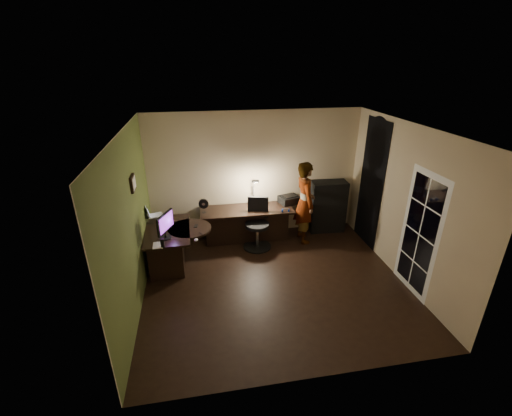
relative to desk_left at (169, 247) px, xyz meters
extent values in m
cube|color=black|center=(1.83, -0.93, -0.38)|extent=(4.50, 4.00, 0.01)
cube|color=silver|center=(1.83, -0.93, 2.33)|extent=(4.50, 4.00, 0.01)
cube|color=tan|center=(1.83, 1.08, 0.97)|extent=(4.50, 0.01, 2.70)
cube|color=tan|center=(1.83, -2.93, 0.97)|extent=(4.50, 0.01, 2.70)
cube|color=tan|center=(-0.42, -0.93, 0.97)|extent=(0.01, 4.00, 2.70)
cube|color=tan|center=(4.08, -0.93, 0.97)|extent=(0.01, 4.00, 2.70)
cube|color=#4E5D28|center=(-0.41, -0.93, 0.97)|extent=(0.00, 4.00, 2.70)
cube|color=black|center=(4.07, 0.22, 0.92)|extent=(0.01, 0.90, 2.60)
cube|color=white|center=(4.07, -1.48, 0.67)|extent=(0.02, 0.92, 2.10)
cube|color=black|center=(-0.39, -0.48, 1.47)|extent=(0.04, 0.30, 0.25)
cube|color=black|center=(0.00, 0.00, 0.00)|extent=(0.83, 1.32, 0.75)
cube|color=black|center=(1.59, 0.70, -0.01)|extent=(1.95, 0.70, 0.73)
cube|color=black|center=(3.44, 0.85, 0.21)|extent=(0.80, 0.43, 1.17)
cube|color=silver|center=(-0.28, 0.40, 0.43)|extent=(0.26, 0.22, 0.11)
cube|color=silver|center=(-0.24, 0.40, 0.60)|extent=(0.39, 0.38, 0.21)
cube|color=black|center=(-0.01, -0.32, 0.55)|extent=(0.31, 0.51, 0.34)
ellipsoid|color=silver|center=(0.51, -0.51, 0.39)|extent=(0.09, 0.11, 0.04)
cube|color=black|center=(0.52, 0.05, 0.38)|extent=(0.09, 0.14, 0.01)
cube|color=black|center=(0.61, -0.28, 0.38)|extent=(0.08, 0.13, 0.01)
cylinder|color=black|center=(-0.04, -0.64, 0.46)|extent=(0.08, 0.08, 0.16)
cube|color=silver|center=(-0.12, -0.57, 0.38)|extent=(0.17, 0.24, 0.01)
cube|color=black|center=(0.70, 0.70, 0.50)|extent=(0.21, 0.12, 0.31)
cube|color=#092894|center=(2.36, 0.44, 0.38)|extent=(0.19, 0.13, 0.08)
cube|color=black|center=(2.55, 0.88, 0.43)|extent=(0.49, 0.43, 0.18)
cube|color=black|center=(1.76, 0.90, 0.69)|extent=(0.19, 0.33, 0.70)
cube|color=black|center=(1.75, 0.35, 0.15)|extent=(0.71, 0.71, 1.04)
imported|color=#D8A88C|center=(2.78, 0.49, 0.50)|extent=(0.44, 0.64, 1.76)
camera|label=1|loc=(0.63, -5.78, 3.29)|focal=24.00mm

